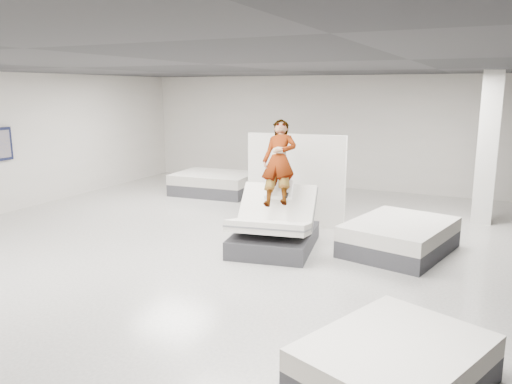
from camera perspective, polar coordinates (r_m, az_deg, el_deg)
room at (r=8.17m, az=-4.90°, el=3.05°), size 14.00×14.04×3.20m
hero_bed at (r=8.95m, az=2.10°, el=-4.30°), size 1.66×2.02×1.19m
person at (r=9.07m, az=2.62°, el=1.43°), size 0.91×1.74×1.31m
remote at (r=8.73m, az=3.51°, el=-0.38°), size 0.07×0.15×0.08m
divider_panel at (r=10.45m, az=4.52°, el=1.38°), size 2.11×0.22×1.91m
flat_bed_right_far at (r=9.15m, az=16.08°, el=-4.94°), size 1.91×2.28×0.55m
flat_bed_right_near at (r=5.19m, az=15.55°, el=-18.59°), size 1.89×2.14×0.49m
flat_bed_left_far at (r=13.67m, az=-4.78°, el=0.97°), size 2.18×1.70×0.57m
column at (r=11.54m, az=24.93°, el=4.53°), size 0.40×0.40×3.20m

